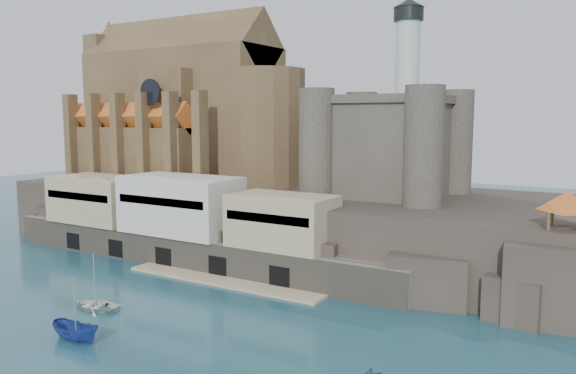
{
  "coord_description": "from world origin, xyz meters",
  "views": [
    {
      "loc": [
        46.95,
        -39.54,
        21.89
      ],
      "look_at": [
        3.74,
        32.0,
        11.4
      ],
      "focal_mm": 35.0,
      "sensor_mm": 36.0,
      "label": 1
    }
  ],
  "objects_px": {
    "castle_keep": "(389,141)",
    "boat_2": "(76,340)",
    "church": "(188,115)",
    "pavilion": "(568,204)"
  },
  "relations": [
    {
      "from": "boat_2",
      "to": "castle_keep",
      "type": "bearing_deg",
      "value": -18.46
    },
    {
      "from": "castle_keep",
      "to": "boat_2",
      "type": "distance_m",
      "value": 51.63
    },
    {
      "from": "castle_keep",
      "to": "boat_2",
      "type": "relative_size",
      "value": 4.94
    },
    {
      "from": "church",
      "to": "pavilion",
      "type": "bearing_deg",
      "value": -13.48
    },
    {
      "from": "church",
      "to": "boat_2",
      "type": "xyz_separation_m",
      "value": [
        25.83,
        -46.86,
        -22.13
      ]
    },
    {
      "from": "pavilion",
      "to": "boat_2",
      "type": "relative_size",
      "value": 1.08
    },
    {
      "from": "church",
      "to": "castle_keep",
      "type": "relative_size",
      "value": 1.6
    },
    {
      "from": "castle_keep",
      "to": "pavilion",
      "type": "distance_m",
      "value": 30.5
    },
    {
      "from": "castle_keep",
      "to": "boat_2",
      "type": "bearing_deg",
      "value": -107.32
    },
    {
      "from": "castle_keep",
      "to": "pavilion",
      "type": "bearing_deg",
      "value": -30.18
    }
  ]
}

